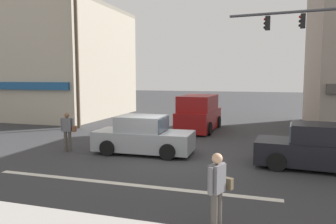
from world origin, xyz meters
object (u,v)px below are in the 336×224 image
Objects in this scene: sedan_crossing_rightbound at (317,149)px; sedan_approaching_near at (143,136)px; utility_pole_near_left at (77,54)px; van_parked_curbside at (199,114)px; pedestrian_mid_crossing at (68,129)px; traffic_light_mast at (320,53)px; pedestrian_foreground_with_bag at (217,187)px.

sedan_approaching_near is at bearing 176.42° from sedan_crossing_rightbound.
utility_pole_near_left reaches higher than van_parked_curbside.
sedan_crossing_rightbound is at bearing -23.03° from utility_pole_near_left.
sedan_crossing_rightbound is 9.91m from pedestrian_mid_crossing.
pedestrian_foreground_with_bag is (-2.93, -8.63, -3.22)m from traffic_light_mast.
pedestrian_foreground_with_bag is (4.03, -6.13, 0.24)m from sedan_approaching_near.
pedestrian_mid_crossing is (-9.90, -0.18, 0.24)m from sedan_crossing_rightbound.
utility_pole_near_left is 1.43× the size of traffic_light_mast.
sedan_crossing_rightbound is (6.65, -0.42, 0.00)m from sedan_approaching_near.
utility_pole_near_left is 1.91× the size of van_parked_curbside.
sedan_crossing_rightbound is at bearing 65.37° from pedestrian_foreground_with_bag.
traffic_light_mast is 1.50× the size of sedan_approaching_near.
sedan_approaching_near is 3.32m from pedestrian_mid_crossing.
utility_pole_near_left reaches higher than traffic_light_mast.
utility_pole_near_left is at bearing 168.93° from traffic_light_mast.
utility_pole_near_left reaches higher than sedan_crossing_rightbound.
sedan_crossing_rightbound is (13.00, -5.52, -3.89)m from utility_pole_near_left.
traffic_light_mast reaches higher than pedestrian_foreground_with_bag.
pedestrian_mid_crossing is at bearing 142.78° from pedestrian_foreground_with_bag.
utility_pole_near_left is at bearing 132.71° from pedestrian_foreground_with_bag.
sedan_crossing_rightbound is (5.63, -6.85, -0.29)m from van_parked_curbside.
van_parked_curbside is 1.10× the size of sedan_crossing_rightbound.
utility_pole_near_left reaches higher than pedestrian_mid_crossing.
pedestrian_foreground_with_bag is 1.00× the size of pedestrian_mid_crossing.
pedestrian_foreground_with_bag is at bearing -76.54° from van_parked_curbside.
traffic_light_mast is at bearing 16.89° from pedestrian_mid_crossing.
sedan_approaching_near is at bearing -160.22° from traffic_light_mast.
sedan_crossing_rightbound is at bearing 1.05° from pedestrian_mid_crossing.
van_parked_curbside is at bearing 80.96° from sedan_approaching_near.
pedestrian_mid_crossing is at bearing -61.55° from utility_pole_near_left.
pedestrian_foreground_with_bag is at bearing -37.22° from pedestrian_mid_crossing.
traffic_light_mast is at bearing -33.52° from van_parked_curbside.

